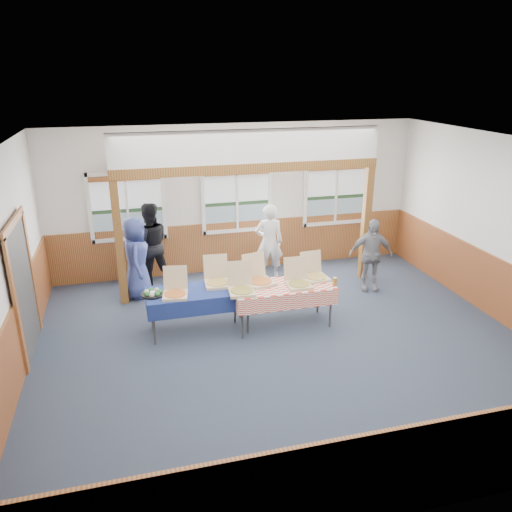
{
  "coord_description": "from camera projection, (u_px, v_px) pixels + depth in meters",
  "views": [
    {
      "loc": [
        -2.25,
        -6.79,
        4.21
      ],
      "look_at": [
        -0.22,
        1.0,
        1.21
      ],
      "focal_mm": 35.0,
      "sensor_mm": 36.0,
      "label": 1
    }
  ],
  "objects": [
    {
      "name": "post_right",
      "position": [
        366.0,
        224.0,
        10.42
      ],
      "size": [
        0.15,
        0.15,
        2.4
      ],
      "primitive_type": "cube",
      "color": "brown",
      "rests_on": "floor"
    },
    {
      "name": "pizza_box_d",
      "position": [
        259.0,
        279.0,
        8.6
      ],
      "size": [
        0.54,
        0.61,
        0.47
      ],
      "rotation": [
        0.0,
        0.0,
        0.23
      ],
      "color": "#CDAE88",
      "rests_on": "table_right"
    },
    {
      "name": "window_left",
      "position": [
        127.0,
        203.0,
        10.16
      ],
      "size": [
        1.56,
        0.1,
        1.46
      ],
      "color": "white",
      "rests_on": "wall_back"
    },
    {
      "name": "pizza_box_a",
      "position": [
        175.0,
        292.0,
        8.13
      ],
      "size": [
        0.47,
        0.54,
        0.43
      ],
      "rotation": [
        0.0,
        0.0,
        -0.16
      ],
      "color": "#CDAE88",
      "rests_on": "table_left"
    },
    {
      "name": "cross_beam",
      "position": [
        250.0,
        168.0,
        9.38
      ],
      "size": [
        5.15,
        0.18,
        0.18
      ],
      "primitive_type": "cube",
      "color": "brown",
      "rests_on": "post_left"
    },
    {
      "name": "wainscot_left",
      "position": [
        16.0,
        347.0,
        7.03
      ],
      "size": [
        0.05,
        6.98,
        1.1
      ],
      "primitive_type": "cube",
      "color": "brown",
      "rests_on": "floor"
    },
    {
      "name": "wall_right",
      "position": [
        508.0,
        233.0,
        8.55
      ],
      "size": [
        0.0,
        8.0,
        8.0
      ],
      "primitive_type": "plane",
      "rotation": [
        1.57,
        0.0,
        -1.57
      ],
      "color": "silver",
      "rests_on": "floor"
    },
    {
      "name": "cased_opening",
      "position": [
        23.0,
        289.0,
        7.67
      ],
      "size": [
        0.06,
        1.3,
        2.1
      ],
      "primitive_type": "cube",
      "color": "#373737",
      "rests_on": "wall_left"
    },
    {
      "name": "wall_left",
      "position": [
        1.0,
        279.0,
        6.65
      ],
      "size": [
        0.0,
        8.0,
        8.0
      ],
      "primitive_type": "plane",
      "rotation": [
        1.57,
        0.0,
        1.57
      ],
      "color": "silver",
      "rests_on": "floor"
    },
    {
      "name": "wall_front",
      "position": [
        407.0,
        384.0,
        4.43
      ],
      "size": [
        8.0,
        0.0,
        8.0
      ],
      "primitive_type": "plane",
      "rotation": [
        -1.57,
        0.0,
        0.0
      ],
      "color": "silver",
      "rests_on": "floor"
    },
    {
      "name": "table_right",
      "position": [
        283.0,
        288.0,
        8.56
      ],
      "size": [
        1.84,
        1.02,
        0.76
      ],
      "rotation": [
        0.0,
        0.0,
        -0.14
      ],
      "color": "#373737",
      "rests_on": "floor"
    },
    {
      "name": "wainscot_right",
      "position": [
        497.0,
        289.0,
        8.91
      ],
      "size": [
        0.05,
        6.98,
        1.1
      ],
      "primitive_type": "cube",
      "color": "brown",
      "rests_on": "floor"
    },
    {
      "name": "window_mid",
      "position": [
        237.0,
        196.0,
        10.71
      ],
      "size": [
        1.56,
        0.1,
        1.46
      ],
      "color": "white",
      "rests_on": "wall_back"
    },
    {
      "name": "ceiling",
      "position": [
        289.0,
        147.0,
        7.04
      ],
      "size": [
        8.0,
        8.0,
        0.0
      ],
      "primitive_type": "plane",
      "rotation": [
        3.14,
        0.0,
        0.0
      ],
      "color": "white",
      "rests_on": "wall_back"
    },
    {
      "name": "floor",
      "position": [
        284.0,
        344.0,
        8.16
      ],
      "size": [
        8.0,
        8.0,
        0.0
      ],
      "primitive_type": "plane",
      "color": "#262E3F",
      "rests_on": "ground"
    },
    {
      "name": "pizza_box_e",
      "position": [
        298.0,
        282.0,
        8.5
      ],
      "size": [
        0.42,
        0.51,
        0.44
      ],
      "rotation": [
        0.0,
        0.0,
        -0.04
      ],
      "color": "#CDAE88",
      "rests_on": "table_right"
    },
    {
      "name": "person_grey",
      "position": [
        371.0,
        255.0,
        9.98
      ],
      "size": [
        0.94,
        0.56,
        1.49
      ],
      "primitive_type": "imported",
      "rotation": [
        0.0,
        0.0,
        -0.24
      ],
      "color": "gray",
      "rests_on": "floor"
    },
    {
      "name": "post_left",
      "position": [
        119.0,
        244.0,
        9.23
      ],
      "size": [
        0.15,
        0.15,
        2.4
      ],
      "primitive_type": "cube",
      "color": "brown",
      "rests_on": "floor"
    },
    {
      "name": "veggie_tray",
      "position": [
        153.0,
        293.0,
        8.16
      ],
      "size": [
        0.39,
        0.39,
        0.09
      ],
      "color": "black",
      "rests_on": "table_left"
    },
    {
      "name": "wall_back",
      "position": [
        236.0,
        199.0,
        10.77
      ],
      "size": [
        8.0,
        0.0,
        8.0
      ],
      "primitive_type": "plane",
      "rotation": [
        1.57,
        0.0,
        0.0
      ],
      "color": "silver",
      "rests_on": "floor"
    },
    {
      "name": "table_left",
      "position": [
        199.0,
        293.0,
        8.37
      ],
      "size": [
        1.9,
        1.48,
        0.76
      ],
      "rotation": [
        0.0,
        0.0,
        -0.42
      ],
      "color": "#373737",
      "rests_on": "floor"
    },
    {
      "name": "woman_black",
      "position": [
        150.0,
        244.0,
        10.21
      ],
      "size": [
        0.9,
        0.73,
        1.74
      ],
      "primitive_type": "imported",
      "rotation": [
        0.0,
        0.0,
        3.23
      ],
      "color": "black",
      "rests_on": "floor"
    },
    {
      "name": "wainscot_back",
      "position": [
        237.0,
        245.0,
        11.12
      ],
      "size": [
        7.98,
        0.05,
        1.1
      ],
      "primitive_type": "cube",
      "color": "brown",
      "rests_on": "floor"
    },
    {
      "name": "window_right",
      "position": [
        336.0,
        190.0,
        11.25
      ],
      "size": [
        1.56,
        0.1,
        1.46
      ],
      "color": "white",
      "rests_on": "wall_back"
    },
    {
      "name": "pizza_box_b",
      "position": [
        217.0,
        281.0,
        8.55
      ],
      "size": [
        0.45,
        0.54,
        0.46
      ],
      "rotation": [
        0.0,
        0.0,
        -0.06
      ],
      "color": "#CDAE88",
      "rests_on": "table_left"
    },
    {
      "name": "woman_white",
      "position": [
        269.0,
        242.0,
        10.47
      ],
      "size": [
        0.65,
        0.47,
        1.64
      ],
      "primitive_type": "imported",
      "rotation": [
        0.0,
        0.0,
        3.01
      ],
      "color": "silver",
      "rests_on": "floor"
    },
    {
      "name": "man_blue",
      "position": [
        136.0,
        258.0,
        9.64
      ],
      "size": [
        0.59,
        0.84,
        1.63
      ],
      "primitive_type": "imported",
      "rotation": [
        0.0,
        0.0,
        1.48
      ],
      "color": "navy",
      "rests_on": "floor"
    },
    {
      "name": "pizza_box_f",
      "position": [
        315.0,
        275.0,
        8.8
      ],
      "size": [
        0.44,
        0.52,
        0.44
      ],
      "rotation": [
        0.0,
        0.0,
        0.08
      ],
      "color": "#CDAE88",
      "rests_on": "table_right"
    },
    {
      "name": "wainscot_front",
      "position": [
        394.0,
        474.0,
        4.82
      ],
      "size": [
        7.98,
        0.05,
        1.1
      ],
      "primitive_type": "cube",
      "color": "brown",
      "rests_on": "floor"
    },
    {
      "name": "drink_glass",
      "position": [
        335.0,
        282.0,
        8.49
      ],
      "size": [
        0.07,
        0.07,
        0.15
      ],
      "primitive_type": "cylinder",
      "color": "#9A6119",
      "rests_on": "table_right"
    },
    {
      "name": "pizza_box_c",
      "position": [
        241.0,
        288.0,
        8.25
      ],
      "size": [
        0.46,
        0.55,
        0.46
      ],
      "rotation": [
        0.0,
        0.0,
        -0.08
      ],
      "color": "#CDAE88",
      "rests_on": "table_right"
    }
  ]
}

